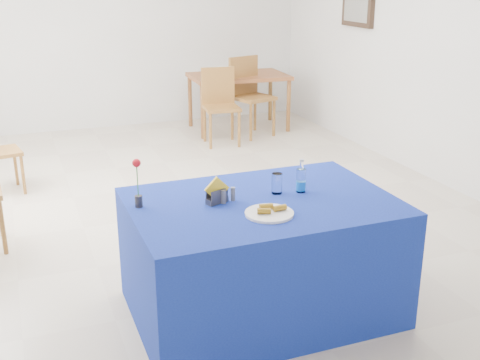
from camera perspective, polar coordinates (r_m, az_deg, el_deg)
name	(u,v)px	position (r m, az deg, el deg)	size (l,w,h in m)	color
floor	(207,210)	(5.54, -3.17, -2.88)	(7.00, 7.00, 0.00)	beige
room_shell	(203,14)	(5.15, -3.53, 15.47)	(7.00, 7.00, 7.00)	silver
picture_frame	(358,5)	(7.65, 11.15, 16.01)	(0.06, 0.64, 0.52)	black
picture_art	(356,5)	(7.64, 10.99, 16.01)	(0.02, 0.52, 0.40)	#998C66
plate	(269,213)	(3.45, 2.79, -3.18)	(0.28, 0.28, 0.01)	white
drinking_glass	(277,183)	(3.76, 3.52, -0.33)	(0.07, 0.07, 0.13)	white
salt_shaker	(233,194)	(3.64, -0.68, -1.33)	(0.03, 0.03, 0.09)	slate
pepper_shaker	(223,197)	(3.60, -1.59, -1.58)	(0.03, 0.03, 0.09)	slate
blue_table	(261,257)	(3.82, 2.05, -7.27)	(1.60, 1.10, 0.76)	navy
water_bottle	(301,181)	(3.80, 5.80, -0.10)	(0.06, 0.06, 0.21)	silver
napkin_holder	(217,195)	(3.61, -2.20, -1.45)	(0.15, 0.10, 0.17)	#3D3D42
rose_vase	(138,184)	(3.56, -9.68, -0.37)	(0.05, 0.05, 0.30)	#27262B
oak_table	(238,80)	(8.28, -0.15, 9.44)	(1.33, 0.90, 0.76)	#96542B
chair_bg_left	(220,100)	(7.61, -1.93, 7.55)	(0.47, 0.47, 0.95)	olive
chair_bg_right	(249,90)	(8.01, 0.83, 8.50)	(0.57, 0.57, 1.03)	olive
banana_pieces	(270,208)	(3.46, 2.88, -2.71)	(0.19, 0.11, 0.03)	gold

